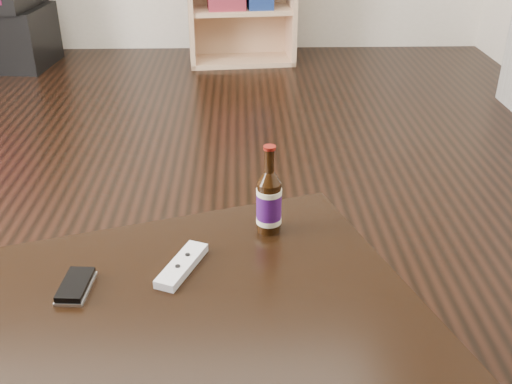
{
  "coord_description": "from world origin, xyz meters",
  "views": [
    {
      "loc": [
        0.66,
        -1.62,
        1.21
      ],
      "look_at": [
        0.69,
        -0.41,
        0.56
      ],
      "focal_mm": 42.0,
      "sensor_mm": 36.0,
      "label": 1
    }
  ],
  "objects_px": {
    "coffee_table": "(107,353)",
    "remote": "(182,265)",
    "phone": "(76,286)",
    "beer_bottle": "(269,202)"
  },
  "relations": [
    {
      "from": "coffee_table",
      "to": "phone",
      "type": "bearing_deg",
      "value": 122.81
    },
    {
      "from": "coffee_table",
      "to": "remote",
      "type": "bearing_deg",
      "value": 54.51
    },
    {
      "from": "beer_bottle",
      "to": "remote",
      "type": "distance_m",
      "value": 0.25
    },
    {
      "from": "phone",
      "to": "remote",
      "type": "height_order",
      "value": "remote"
    },
    {
      "from": "beer_bottle",
      "to": "remote",
      "type": "xyz_separation_m",
      "value": [
        -0.19,
        -0.15,
        -0.07
      ]
    },
    {
      "from": "coffee_table",
      "to": "remote",
      "type": "xyz_separation_m",
      "value": [
        0.13,
        0.19,
        0.07
      ]
    },
    {
      "from": "beer_bottle",
      "to": "remote",
      "type": "height_order",
      "value": "beer_bottle"
    },
    {
      "from": "coffee_table",
      "to": "phone",
      "type": "height_order",
      "value": "phone"
    },
    {
      "from": "beer_bottle",
      "to": "phone",
      "type": "xyz_separation_m",
      "value": [
        -0.4,
        -0.22,
        -0.07
      ]
    },
    {
      "from": "remote",
      "to": "phone",
      "type": "bearing_deg",
      "value": -139.89
    }
  ]
}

